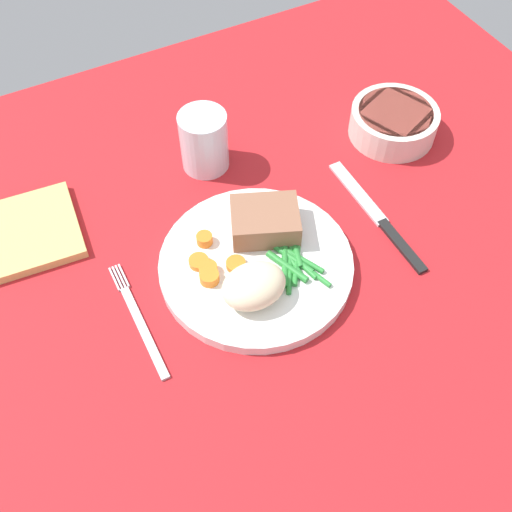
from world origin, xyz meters
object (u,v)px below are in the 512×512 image
at_px(fork, 139,320).
at_px(knife, 378,217).
at_px(dinner_plate, 256,265).
at_px(salad_bowl, 394,121).
at_px(napkin, 26,233).
at_px(meat_portion, 265,221).
at_px(water_glass, 204,145).

distance_m(fork, knife, 0.33).
distance_m(dinner_plate, salad_bowl, 0.31).
distance_m(salad_bowl, napkin, 0.52).
relative_size(meat_portion, knife, 0.40).
relative_size(knife, water_glass, 2.43).
bearing_deg(knife, dinner_plate, 175.50).
xyz_separation_m(meat_portion, water_glass, (-0.01, 0.15, 0.00)).
height_order(meat_portion, napkin, meat_portion).
height_order(fork, water_glass, water_glass).
bearing_deg(napkin, knife, -23.82).
xyz_separation_m(knife, water_glass, (-0.16, 0.19, 0.03)).
xyz_separation_m(dinner_plate, meat_portion, (0.03, 0.04, 0.03)).
bearing_deg(fork, water_glass, 51.24).
height_order(fork, knife, knife).
xyz_separation_m(meat_portion, knife, (0.15, -0.04, -0.03)).
bearing_deg(salad_bowl, napkin, 173.72).
relative_size(salad_bowl, napkin, 0.96).
xyz_separation_m(dinner_plate, knife, (0.18, -0.00, -0.01)).
relative_size(fork, salad_bowl, 1.34).
xyz_separation_m(water_glass, salad_bowl, (0.26, -0.07, -0.01)).
bearing_deg(meat_portion, fork, -167.94).
relative_size(water_glass, napkin, 0.66).
bearing_deg(dinner_plate, napkin, 142.64).
height_order(dinner_plate, napkin, dinner_plate).
relative_size(meat_portion, salad_bowl, 0.67).
height_order(dinner_plate, salad_bowl, salad_bowl).
bearing_deg(napkin, fork, -65.98).
bearing_deg(dinner_plate, knife, -0.92).
xyz_separation_m(meat_portion, napkin, (-0.27, 0.14, -0.03)).
bearing_deg(salad_bowl, water_glass, 165.42).
distance_m(dinner_plate, meat_portion, 0.05).
xyz_separation_m(meat_portion, fork, (-0.19, -0.04, -0.03)).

